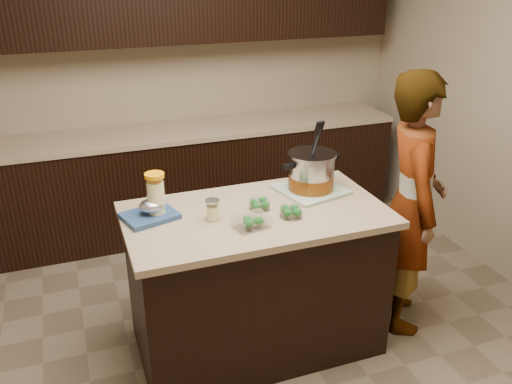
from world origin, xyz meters
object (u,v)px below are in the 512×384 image
at_px(stock_pot, 311,173).
at_px(person, 412,205).
at_px(island, 256,280).
at_px(lemonade_pitcher, 156,197).

relative_size(stock_pot, person, 0.25).
distance_m(stock_pot, person, 0.65).
height_order(island, stock_pot, stock_pot).
xyz_separation_m(stock_pot, lemonade_pitcher, (-0.94, -0.03, 0.00)).
relative_size(island, person, 0.89).
height_order(island, person, person).
height_order(stock_pot, lemonade_pitcher, stock_pot).
bearing_deg(island, person, -4.48).
height_order(island, lemonade_pitcher, lemonade_pitcher).
bearing_deg(stock_pot, island, -169.76).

